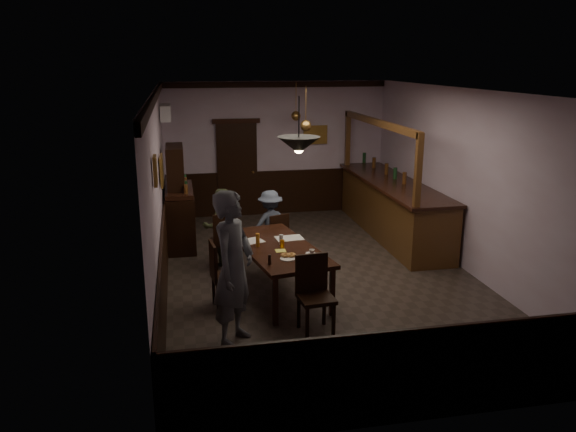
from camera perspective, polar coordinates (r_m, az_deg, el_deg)
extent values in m
cube|color=#2D2621|center=(9.38, 3.08, -5.99)|extent=(5.00, 8.00, 0.01)
cube|color=white|center=(8.74, 3.37, 12.66)|extent=(5.00, 8.00, 0.01)
cube|color=#B79EB4|center=(12.79, -1.22, 6.84)|extent=(5.00, 0.01, 3.00)
cube|color=#B79EB4|center=(5.32, 13.91, -6.29)|extent=(5.00, 0.01, 3.00)
cube|color=#B79EB4|center=(8.68, -13.01, 2.25)|extent=(0.01, 8.00, 3.00)
cube|color=#B79EB4|center=(9.85, 17.49, 3.49)|extent=(0.01, 8.00, 3.00)
cube|color=black|center=(8.43, -1.07, -3.24)|extent=(1.39, 2.35, 0.06)
cube|color=black|center=(7.54, -1.29, -8.65)|extent=(0.07, 0.07, 0.69)
cube|color=black|center=(7.85, 4.51, -7.69)|extent=(0.07, 0.07, 0.69)
cube|color=black|center=(9.35, -5.70, -3.84)|extent=(0.07, 0.07, 0.69)
cube|color=black|center=(9.60, -0.88, -3.24)|extent=(0.07, 0.07, 0.69)
cube|color=black|center=(9.60, -6.45, -2.60)|extent=(0.46, 0.46, 0.05)
cube|color=black|center=(9.34, -6.32, -1.35)|extent=(0.43, 0.07, 0.51)
cube|color=black|center=(9.87, -5.56, -3.54)|extent=(0.04, 0.04, 0.44)
cube|color=black|center=(9.82, -7.57, -3.70)|extent=(0.04, 0.04, 0.44)
cube|color=black|center=(9.54, -5.21, -4.21)|extent=(0.04, 0.04, 0.44)
cube|color=black|center=(9.50, -7.29, -4.38)|extent=(0.04, 0.04, 0.44)
cube|color=black|center=(9.88, -1.40, -2.30)|extent=(0.50, 0.50, 0.05)
cube|color=black|center=(9.67, -0.88, -1.18)|extent=(0.37, 0.18, 0.45)
cube|color=black|center=(10.15, -1.11, -3.08)|extent=(0.04, 0.04, 0.39)
cube|color=black|center=(10.00, -2.61, -3.38)|extent=(0.04, 0.04, 0.39)
cube|color=black|center=(9.90, -0.17, -3.56)|extent=(0.04, 0.04, 0.39)
cube|color=black|center=(9.75, -1.69, -3.88)|extent=(0.04, 0.04, 0.39)
cube|color=black|center=(7.32, 2.87, -8.37)|extent=(0.48, 0.48, 0.05)
cube|color=black|center=(7.38, 2.39, -5.76)|extent=(0.44, 0.08, 0.52)
cube|color=black|center=(7.22, 1.96, -10.88)|extent=(0.04, 0.04, 0.45)
cube|color=black|center=(7.33, 4.65, -10.50)|extent=(0.04, 0.04, 0.45)
cube|color=black|center=(7.52, 1.09, -9.72)|extent=(0.04, 0.04, 0.45)
cube|color=black|center=(7.63, 3.68, -9.38)|extent=(0.04, 0.04, 0.45)
cube|color=black|center=(8.10, -6.22, -6.15)|extent=(0.47, 0.47, 0.05)
cube|color=black|center=(7.97, -7.63, -4.47)|extent=(0.09, 0.43, 0.50)
cube|color=black|center=(8.07, -4.72, -8.03)|extent=(0.04, 0.04, 0.43)
cube|color=black|center=(8.37, -5.25, -7.13)|extent=(0.04, 0.04, 0.43)
cube|color=black|center=(8.01, -7.14, -8.29)|extent=(0.04, 0.04, 0.43)
cube|color=black|center=(8.32, -7.58, -7.37)|extent=(0.04, 0.04, 0.43)
imported|color=slate|center=(6.92, -5.56, -5.34)|extent=(0.77, 0.85, 1.96)
imported|color=#485432|center=(9.73, -6.80, -1.08)|extent=(0.72, 0.60, 1.34)
imported|color=#4C576D|center=(10.00, -1.81, -0.84)|extent=(0.89, 0.65, 1.23)
cube|color=silver|center=(8.63, -3.96, -2.59)|extent=(0.49, 0.42, 0.01)
cube|color=silver|center=(8.77, 0.13, -2.26)|extent=(0.44, 0.33, 0.01)
cube|color=#DBD650|center=(8.21, -0.76, -3.54)|extent=(0.18, 0.18, 0.00)
cylinder|color=white|center=(8.08, 2.32, -3.84)|extent=(0.15, 0.15, 0.01)
imported|color=white|center=(8.02, 2.44, -3.67)|extent=(0.09, 0.09, 0.07)
cylinder|color=white|center=(7.87, -0.02, -4.36)|extent=(0.22, 0.22, 0.01)
torus|color=#C68C47|center=(7.93, -0.28, -3.99)|extent=(0.13, 0.13, 0.04)
torus|color=#C68C47|center=(7.93, 0.35, -3.97)|extent=(0.13, 0.13, 0.04)
cylinder|color=orange|center=(8.32, -0.59, -2.85)|extent=(0.07, 0.07, 0.12)
cylinder|color=#BF721E|center=(8.38, -3.10, -2.45)|extent=(0.06, 0.06, 0.20)
cylinder|color=silver|center=(8.47, -0.70, -2.40)|extent=(0.06, 0.06, 0.15)
cylinder|color=black|center=(7.65, -1.89, -4.45)|extent=(0.04, 0.04, 0.14)
cube|color=black|center=(10.87, -10.85, -0.30)|extent=(0.52, 1.45, 1.04)
cube|color=black|center=(10.73, -11.01, 2.63)|extent=(0.50, 1.40, 0.08)
cube|color=black|center=(10.65, -11.39, 4.80)|extent=(0.31, 0.93, 0.83)
cube|color=#442A12|center=(11.50, 10.54, 0.67)|extent=(0.87, 4.08, 1.07)
cube|color=black|center=(11.37, 10.59, 3.36)|extent=(0.97, 4.17, 0.06)
cube|color=#442A12|center=(11.05, 9.09, 9.36)|extent=(0.10, 3.98, 0.12)
cube|color=#442A12|center=(9.35, 13.00, 4.45)|extent=(0.10, 0.10, 1.26)
cube|color=#442A12|center=(12.95, 6.04, 7.76)|extent=(0.10, 0.10, 1.26)
cube|color=black|center=(12.69, -5.18, 4.66)|extent=(0.90, 0.06, 2.10)
cube|color=white|center=(11.40, -12.32, 10.24)|extent=(0.20, 0.85, 0.30)
cube|color=olive|center=(6.98, -13.34, 4.51)|extent=(0.04, 0.28, 0.36)
cube|color=olive|center=(9.42, -12.72, 4.55)|extent=(0.04, 0.62, 0.48)
cube|color=olive|center=(12.89, 2.79, 8.25)|extent=(0.55, 0.04, 0.42)
cylinder|color=black|center=(7.28, 1.12, 9.64)|extent=(0.02, 0.02, 0.62)
cone|color=black|center=(7.32, 1.10, 7.21)|extent=(0.56, 0.56, 0.22)
sphere|color=#FFD88C|center=(7.32, 1.10, 6.82)|extent=(0.12, 0.12, 0.12)
cylinder|color=#BF8C3F|center=(10.19, 1.83, 11.12)|extent=(0.02, 0.02, 0.70)
cone|color=#BF8C3F|center=(10.23, 1.81, 9.17)|extent=(0.20, 0.20, 0.22)
sphere|color=#FFD88C|center=(10.23, 1.81, 8.89)|extent=(0.12, 0.12, 0.12)
cylinder|color=#BF8C3F|center=(11.99, 0.82, 11.80)|extent=(0.02, 0.02, 0.70)
cone|color=#BF8C3F|center=(12.02, 0.81, 10.13)|extent=(0.20, 0.20, 0.22)
sphere|color=#FFD88C|center=(12.03, 0.81, 9.89)|extent=(0.12, 0.12, 0.12)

